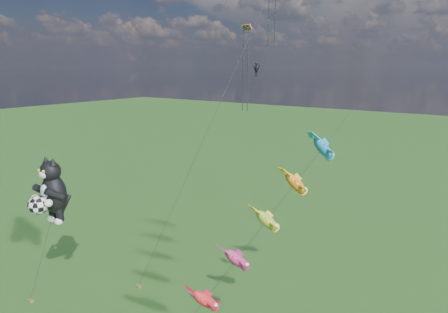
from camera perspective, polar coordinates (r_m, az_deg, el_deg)
The scene contains 4 objects.
ground at distance 39.51m, azimuth -22.41°, elevation -15.07°, with size 300.00×300.00×0.00m, color #113B0E.
cat_kite_rig at distance 33.23m, azimuth -24.94°, elevation -4.84°, with size 2.56×4.13×11.30m.
fish_windsock_rig at distance 24.29m, azimuth 6.43°, elevation -9.76°, with size 7.17×14.37×15.40m.
parafoil_rig at distance 38.87m, azimuth 4.66°, elevation 16.01°, with size 4.09×17.35×27.94m.
Camera 1 is at (30.25, -17.79, 18.15)m, focal length 30.00 mm.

